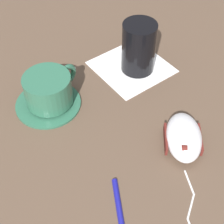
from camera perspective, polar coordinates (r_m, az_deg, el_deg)
The scene contains 7 objects.
ground_plane at distance 0.64m, azimuth 2.61°, elevation 0.30°, with size 3.00×3.00×0.00m, color brown.
saucer at distance 0.66m, azimuth -10.56°, elevation 1.49°, with size 0.12×0.12×0.01m, color #2D664C.
coffee_cup at distance 0.64m, azimuth -10.43°, elevation 3.79°, with size 0.09×0.11×0.06m.
computer_mouse at distance 0.59m, azimuth 11.83°, elevation -4.08°, with size 0.12×0.11×0.04m.
napkin_under_glass at distance 0.73m, azimuth 3.27°, elevation 7.52°, with size 0.14×0.14×0.00m, color white.
drinking_glass at distance 0.69m, azimuth 4.45°, elevation 10.65°, with size 0.07×0.07×0.11m, color black.
pen at distance 0.51m, azimuth 1.60°, elevation -17.87°, with size 0.13×0.08×0.01m.
Camera 1 is at (-0.32, 0.29, 0.47)m, focal length 55.00 mm.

